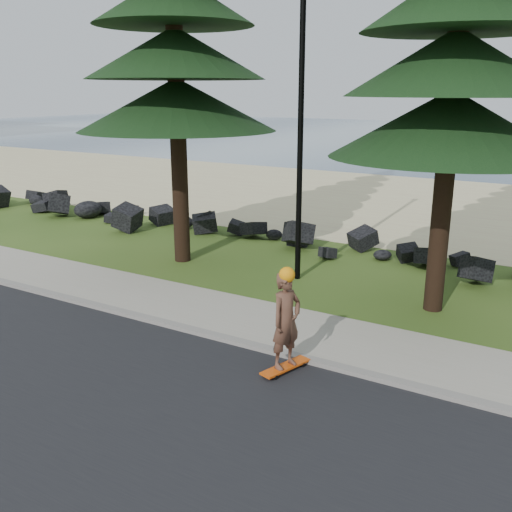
# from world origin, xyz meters

# --- Properties ---
(ground) EXTENTS (160.00, 160.00, 0.00)m
(ground) POSITION_xyz_m (0.00, 0.00, 0.00)
(ground) COLOR #345119
(ground) RESTS_ON ground
(road) EXTENTS (160.00, 7.00, 0.02)m
(road) POSITION_xyz_m (0.00, -4.50, 0.01)
(road) COLOR black
(road) RESTS_ON ground
(kerb) EXTENTS (160.00, 0.20, 0.10)m
(kerb) POSITION_xyz_m (0.00, -0.90, 0.05)
(kerb) COLOR gray
(kerb) RESTS_ON ground
(sidewalk) EXTENTS (160.00, 2.00, 0.08)m
(sidewalk) POSITION_xyz_m (0.00, 0.20, 0.04)
(sidewalk) COLOR gray
(sidewalk) RESTS_ON ground
(beach_sand) EXTENTS (160.00, 15.00, 0.01)m
(beach_sand) POSITION_xyz_m (0.00, 14.50, 0.01)
(beach_sand) COLOR #C7B385
(beach_sand) RESTS_ON ground
(seawall_boulders) EXTENTS (60.00, 2.40, 1.10)m
(seawall_boulders) POSITION_xyz_m (0.00, 5.60, 0.00)
(seawall_boulders) COLOR black
(seawall_boulders) RESTS_ON ground
(lamp_post) EXTENTS (0.25, 0.14, 8.14)m
(lamp_post) POSITION_xyz_m (0.00, 3.20, 4.13)
(lamp_post) COLOR black
(lamp_post) RESTS_ON ground
(skateboarder) EXTENTS (0.56, 1.02, 1.85)m
(skateboarder) POSITION_xyz_m (2.07, -1.40, 0.93)
(skateboarder) COLOR #D64C0C
(skateboarder) RESTS_ON ground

